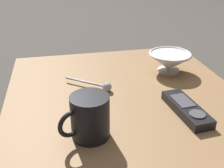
% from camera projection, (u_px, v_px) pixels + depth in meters
% --- Properties ---
extents(ground_plane, '(6.00, 6.00, 0.00)m').
position_uv_depth(ground_plane, '(123.00, 106.00, 0.76)').
color(ground_plane, '#47423D').
extents(table, '(0.62, 0.61, 0.05)m').
position_uv_depth(table, '(123.00, 99.00, 0.75)').
color(table, '#936D47').
rests_on(table, ground).
extents(cereal_bowl, '(0.13, 0.13, 0.06)m').
position_uv_depth(cereal_bowl, '(169.00, 61.00, 0.84)').
color(cereal_bowl, silver).
rests_on(cereal_bowl, table).
extents(coffee_mug, '(0.08, 0.11, 0.09)m').
position_uv_depth(coffee_mug, '(89.00, 117.00, 0.54)').
color(coffee_mug, black).
rests_on(coffee_mug, table).
extents(teaspoon, '(0.10, 0.12, 0.03)m').
position_uv_depth(teaspoon, '(102.00, 86.00, 0.74)').
color(teaspoon, '#A3A5B2').
rests_on(teaspoon, table).
extents(tv_remote_near, '(0.16, 0.07, 0.02)m').
position_uv_depth(tv_remote_near, '(186.00, 109.00, 0.64)').
color(tv_remote_near, black).
rests_on(tv_remote_near, table).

